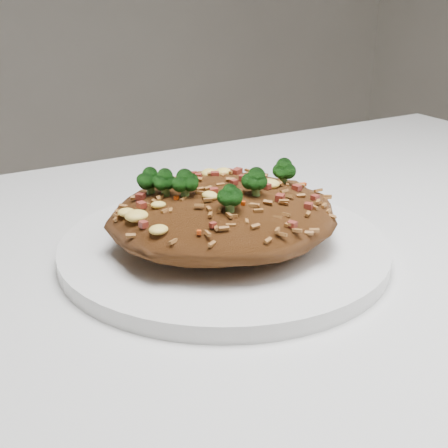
# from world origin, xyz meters

# --- Properties ---
(dining_table) EXTENTS (1.20, 0.80, 0.75)m
(dining_table) POSITION_xyz_m (0.00, 0.00, 0.66)
(dining_table) COLOR silver
(dining_table) RESTS_ON ground
(plate) EXTENTS (0.28, 0.28, 0.01)m
(plate) POSITION_xyz_m (0.03, 0.07, 0.76)
(plate) COLOR white
(plate) RESTS_ON dining_table
(fried_rice) EXTENTS (0.20, 0.18, 0.07)m
(fried_rice) POSITION_xyz_m (0.03, 0.07, 0.80)
(fried_rice) COLOR brown
(fried_rice) RESTS_ON plate
(fork) EXTENTS (0.16, 0.08, 0.00)m
(fork) POSITION_xyz_m (0.10, 0.15, 0.77)
(fork) COLOR silver
(fork) RESTS_ON plate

